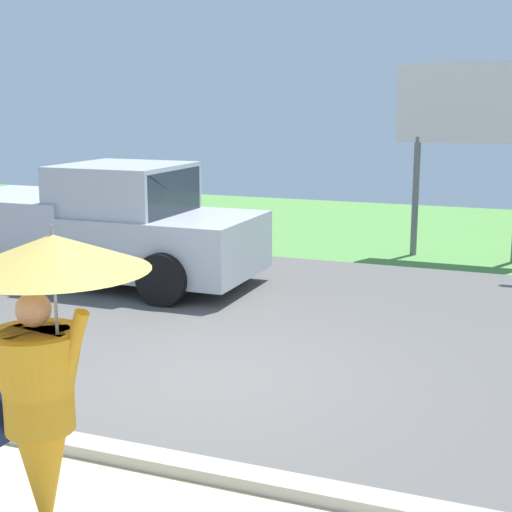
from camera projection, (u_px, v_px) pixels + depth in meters
The scene contains 4 objects.
ground_plane at pixel (295, 308), 10.64m from camera, with size 40.00×22.00×0.20m.
monk_pedestrian at pixel (44, 375), 4.66m from camera, with size 1.17×1.17×2.13m.
pickup_truck at pixel (100, 227), 11.96m from camera, with size 5.20×2.28×1.88m.
roadside_billboard at pixel (470, 118), 13.24m from camera, with size 2.60×0.12×3.50m.
Camera 1 is at (3.22, -6.81, 2.85)m, focal length 52.54 mm.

